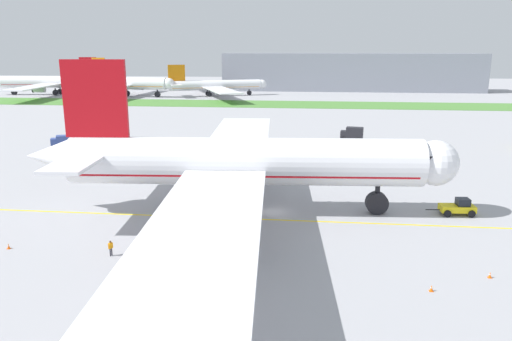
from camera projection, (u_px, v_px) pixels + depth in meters
The scene contains 16 objects.
ground_plane at pixel (273, 212), 63.69m from camera, with size 600.00×600.00×0.00m, color #9E9EA3.
apron_taxi_line at pixel (271, 220), 60.83m from camera, with size 280.00×0.36×0.01m, color yellow.
grass_median_strip at pixel (298, 104), 184.15m from camera, with size 320.00×24.00×0.10m, color #4C8438.
airliner_foreground at pixel (239, 163), 62.19m from camera, with size 54.62×85.87×19.23m.
pushback_tug at pixel (458, 207), 62.47m from camera, with size 6.12×2.56×2.14m.
ground_crew_wingwalker_port at pixel (111, 247), 50.05m from camera, with size 0.41×0.53×1.64m.
ground_crew_marshaller_front at pixel (218, 216), 59.06m from camera, with size 0.29×0.59×1.70m.
traffic_cone_near_nose at pixel (9, 246), 51.98m from camera, with size 0.36×0.36×0.58m.
traffic_cone_port_wing at pixel (431, 288), 42.89m from camera, with size 0.36×0.36×0.58m.
traffic_cone_starboard_wing at pixel (490, 275), 45.41m from camera, with size 0.36×0.36×0.58m.
service_truck_baggage_loader at pixel (352, 133), 113.07m from camera, with size 5.34×3.28×2.94m.
service_truck_catering_van at pixel (63, 141), 103.49m from camera, with size 5.02×3.94×2.76m.
parked_airliner_far_left at pixel (51, 82), 221.05m from camera, with size 51.82×82.86×16.57m.
parked_airliner_far_centre at pixel (128, 84), 211.53m from camera, with size 41.04×62.96×16.52m.
parked_airliner_far_right at pixel (214, 85), 215.61m from camera, with size 44.70×73.99×13.63m.
terminal_building at pixel (351, 72), 242.29m from camera, with size 124.67×20.00×18.00m, color gray.
Camera 1 is at (4.42, -60.39, 20.59)m, focal length 34.65 mm.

